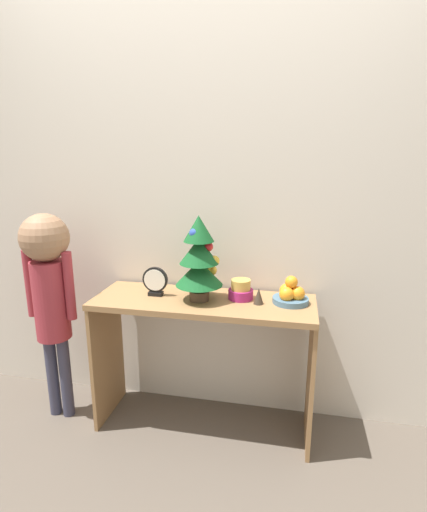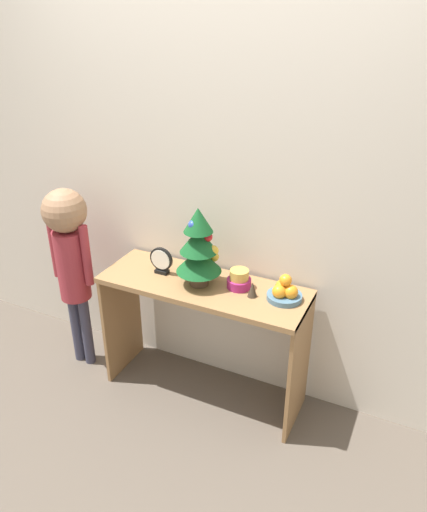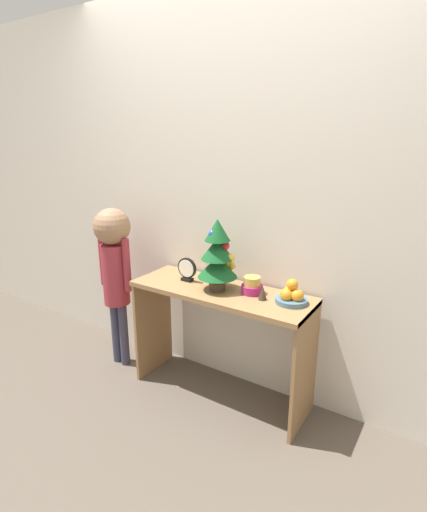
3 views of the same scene
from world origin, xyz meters
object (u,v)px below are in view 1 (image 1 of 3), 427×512
object	(u,v)px
figurine	(259,296)
singing_bowl	(241,290)
fruit_bowl	(290,295)
mini_tree	(199,258)
desk_clock	(155,282)
child_figure	(49,281)

from	to	relation	value
figurine	singing_bowl	bearing A→B (deg)	150.56
fruit_bowl	singing_bowl	xyz separation A→B (m)	(-0.25, 0.01, 0.00)
mini_tree	desk_clock	world-z (taller)	mini_tree
mini_tree	desk_clock	bearing A→B (deg)	175.57
child_figure	fruit_bowl	bearing A→B (deg)	5.29
child_figure	desk_clock	bearing A→B (deg)	8.64
desk_clock	figurine	size ratio (longest dim) A/B	1.89
singing_bowl	child_figure	xyz separation A→B (m)	(-1.01, -0.13, 0.02)
fruit_bowl	desk_clock	xyz separation A→B (m)	(-0.70, -0.03, 0.03)
desk_clock	child_figure	bearing A→B (deg)	-171.36
desk_clock	figurine	xyz separation A→B (m)	(0.54, -0.01, -0.04)
fruit_bowl	figurine	bearing A→B (deg)	-163.99
desk_clock	singing_bowl	bearing A→B (deg)	5.33
figurine	child_figure	xyz separation A→B (m)	(-1.10, -0.07, 0.03)
singing_bowl	child_figure	distance (m)	1.02
fruit_bowl	child_figure	size ratio (longest dim) A/B	0.15
fruit_bowl	figurine	size ratio (longest dim) A/B	2.20
mini_tree	figurine	size ratio (longest dim) A/B	5.34
desk_clock	figurine	bearing A→B (deg)	-1.38
fruit_bowl	singing_bowl	bearing A→B (deg)	177.62
desk_clock	fruit_bowl	bearing A→B (deg)	2.56
mini_tree	fruit_bowl	world-z (taller)	mini_tree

